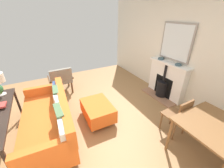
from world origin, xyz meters
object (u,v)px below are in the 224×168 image
Objects in this scene: mantel_bowl_near at (161,58)px; ottoman at (98,110)px; fireplace at (165,82)px; mantel_bowl_far at (178,65)px; dining_chair_near_fireplace at (179,115)px; sofa at (50,119)px; armchair_accent at (61,79)px; dining_table at (213,129)px.

mantel_bowl_near is 2.33m from ottoman.
fireplace is 8.24× the size of mantel_bowl_far.
dining_chair_near_fireplace is at bearing 52.04° from fireplace.
mantel_bowl_far is 0.18× the size of ottoman.
sofa is 1.00m from ottoman.
mantel_bowl_far reaches higher than sofa.
mantel_bowl_near is at bearing -174.28° from sofa.
armchair_accent is (-0.50, -1.58, 0.12)m from sofa.
fireplace is 0.61× the size of sofa.
armchair_accent is (2.64, -1.85, -0.58)m from mantel_bowl_far.
mantel_bowl_near reaches higher than dining_table.
fireplace is 2.15m from ottoman.
ottoman is (-0.99, 0.04, -0.11)m from sofa.
mantel_bowl_near reaches higher than ottoman.
ottoman is at bearing 9.41° from mantel_bowl_near.
armchair_accent is at bearing -107.69° from sofa.
mantel_bowl_near is 3.24m from sofa.
fireplace reaches higher than armchair_accent.
mantel_bowl_near is 2.35m from dining_table.
dining_table is at bearing 140.82° from sofa.
ottoman is 2.16m from dining_table.
dining_chair_near_fireplace is (-0.00, -0.58, -0.15)m from dining_table.
sofa is at bearing -2.44° from ottoman.
fireplace is 1.46× the size of ottoman.
mantel_bowl_far reaches higher than ottoman.
dining_chair_near_fireplace is (0.95, 1.52, -0.56)m from mantel_bowl_near.
ottoman is (2.16, 0.36, -0.81)m from mantel_bowl_near.
ottoman is at bearing -43.99° from dining_chair_near_fireplace.
dining_chair_near_fireplace is (-2.20, 1.21, 0.14)m from sofa.
fireplace is 0.68m from mantel_bowl_near.
ottoman is 0.88× the size of dining_table.
armchair_accent is (2.63, -1.58, 0.02)m from fireplace.
mantel_bowl_far is (-0.00, 0.59, -0.00)m from mantel_bowl_near.
mantel_bowl_near is 0.18× the size of ottoman.
mantel_bowl_far is at bearing 175.00° from sofa.
ottoman is (2.16, -0.23, -0.81)m from mantel_bowl_far.
dining_table is (0.95, 1.51, -0.41)m from mantel_bowl_far.
fireplace is at bearing 148.99° from armchair_accent.
armchair_accent is at bearing -73.23° from ottoman.
ottoman is 1.71m from armchair_accent.
fireplace is at bearing -127.96° from dining_chair_near_fireplace.
armchair_accent is at bearing -58.69° from dining_chair_near_fireplace.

